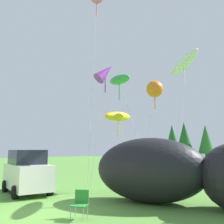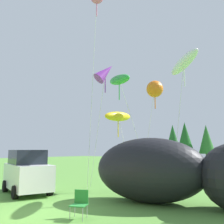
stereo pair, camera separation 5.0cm
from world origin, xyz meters
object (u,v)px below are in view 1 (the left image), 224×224
object	(u,v)px
kite_yellow_hero	(118,117)
kite_green_fish	(119,80)
kite_white_ghost	(184,63)
kite_orange_flower	(155,89)
inflatable_cat	(169,173)
kite_purple_delta	(105,73)
parked_car	(27,172)
folding_chair	(80,202)

from	to	relation	value
kite_yellow_hero	kite_green_fish	bearing A→B (deg)	-39.13
kite_green_fish	kite_white_ghost	bearing A→B (deg)	6.04
kite_green_fish	kite_orange_flower	size ratio (longest dim) A/B	1.07
kite_green_fish	inflatable_cat	bearing A→B (deg)	-24.26
kite_purple_delta	kite_yellow_hero	bearing A→B (deg)	70.52
inflatable_cat	kite_green_fish	bearing A→B (deg)	143.66
parked_car	kite_yellow_hero	bearing A→B (deg)	76.80
parked_car	kite_orange_flower	size ratio (longest dim) A/B	0.63
parked_car	kite_white_ghost	distance (m)	10.29
kite_white_ghost	kite_yellow_hero	bearing A→B (deg)	-177.49
inflatable_cat	kite_orange_flower	xyz separation A→B (m)	(-2.78, 3.77, 4.86)
inflatable_cat	kite_yellow_hero	bearing A→B (deg)	142.54
parked_car	kite_orange_flower	world-z (taller)	kite_orange_flower
kite_orange_flower	kite_purple_delta	bearing A→B (deg)	-129.21
kite_orange_flower	kite_yellow_hero	bearing A→B (deg)	-136.89
folding_chair	kite_white_ghost	xyz separation A→B (m)	(1.24, 6.24, 6.39)
parked_car	kite_white_ghost	size ratio (longest dim) A/B	0.57
folding_chair	kite_green_fish	world-z (taller)	kite_green_fish
inflatable_cat	kite_orange_flower	world-z (taller)	kite_orange_flower
inflatable_cat	kite_yellow_hero	distance (m)	5.86
inflatable_cat	kite_orange_flower	distance (m)	6.75
parked_car	folding_chair	bearing A→B (deg)	2.45
kite_purple_delta	kite_green_fish	distance (m)	1.00
kite_orange_flower	kite_white_ghost	bearing A→B (deg)	-28.37
folding_chair	kite_orange_flower	size ratio (longest dim) A/B	0.14
folding_chair	kite_yellow_hero	distance (m)	7.82
inflatable_cat	kite_yellow_hero	world-z (taller)	kite_yellow_hero
kite_green_fish	kite_yellow_hero	distance (m)	2.30
folding_chair	kite_orange_flower	bearing A→B (deg)	163.28
kite_yellow_hero	kite_orange_flower	distance (m)	2.98
kite_purple_delta	kite_orange_flower	world-z (taller)	kite_purple_delta
parked_car	inflatable_cat	distance (m)	7.56
folding_chair	kite_yellow_hero	world-z (taller)	kite_yellow_hero
folding_chair	kite_orange_flower	world-z (taller)	kite_orange_flower
kite_green_fish	kite_yellow_hero	bearing A→B (deg)	140.87
parked_car	folding_chair	distance (m)	6.00
kite_purple_delta	inflatable_cat	bearing A→B (deg)	-14.58
kite_orange_flower	kite_white_ghost	size ratio (longest dim) A/B	0.90
kite_green_fish	parked_car	bearing A→B (deg)	-124.21
inflatable_cat	kite_green_fish	size ratio (longest dim) A/B	1.03
parked_car	kite_orange_flower	distance (m)	9.11
kite_orange_flower	inflatable_cat	bearing A→B (deg)	-53.54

